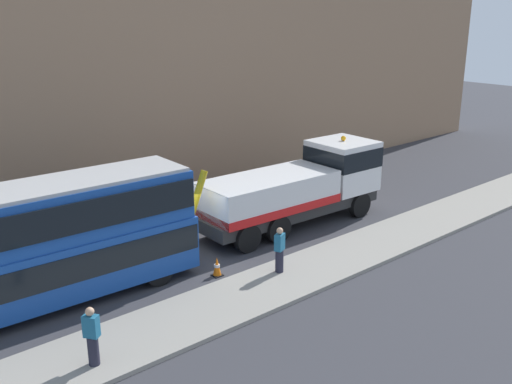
{
  "coord_description": "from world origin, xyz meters",
  "views": [
    {
      "loc": [
        -11.9,
        -17.82,
        9.33
      ],
      "look_at": [
        3.18,
        -0.27,
        2.0
      ],
      "focal_mm": 40.96,
      "sensor_mm": 36.0,
      "label": 1
    }
  ],
  "objects_px": {
    "recovery_tow_truck": "(299,186)",
    "pedestrian_bystander": "(280,250)",
    "pedestrian_onlooker": "(92,337)",
    "traffic_cone_near_bus": "(217,267)",
    "double_decker_bus": "(30,244)"
  },
  "relations": [
    {
      "from": "pedestrian_bystander",
      "to": "traffic_cone_near_bus",
      "type": "distance_m",
      "value": 2.35
    },
    {
      "from": "recovery_tow_truck",
      "to": "pedestrian_bystander",
      "type": "bearing_deg",
      "value": -139.94
    },
    {
      "from": "traffic_cone_near_bus",
      "to": "pedestrian_bystander",
      "type": "bearing_deg",
      "value": -40.07
    },
    {
      "from": "recovery_tow_truck",
      "to": "pedestrian_onlooker",
      "type": "relative_size",
      "value": 5.96
    },
    {
      "from": "recovery_tow_truck",
      "to": "pedestrian_onlooker",
      "type": "bearing_deg",
      "value": -157.98
    },
    {
      "from": "double_decker_bus",
      "to": "pedestrian_onlooker",
      "type": "xyz_separation_m",
      "value": [
        -0.12,
        -4.4,
        -1.25
      ]
    },
    {
      "from": "pedestrian_onlooker",
      "to": "recovery_tow_truck",
      "type": "bearing_deg",
      "value": -14.76
    },
    {
      "from": "traffic_cone_near_bus",
      "to": "recovery_tow_truck",
      "type": "bearing_deg",
      "value": 17.68
    },
    {
      "from": "pedestrian_bystander",
      "to": "traffic_cone_near_bus",
      "type": "height_order",
      "value": "pedestrian_bystander"
    },
    {
      "from": "pedestrian_onlooker",
      "to": "pedestrian_bystander",
      "type": "xyz_separation_m",
      "value": [
        7.71,
        0.99,
        0.0
      ]
    },
    {
      "from": "recovery_tow_truck",
      "to": "traffic_cone_near_bus",
      "type": "distance_m",
      "value": 6.52
    },
    {
      "from": "recovery_tow_truck",
      "to": "traffic_cone_near_bus",
      "type": "height_order",
      "value": "recovery_tow_truck"
    },
    {
      "from": "pedestrian_bystander",
      "to": "double_decker_bus",
      "type": "bearing_deg",
      "value": 43.93
    },
    {
      "from": "double_decker_bus",
      "to": "traffic_cone_near_bus",
      "type": "distance_m",
      "value": 6.46
    },
    {
      "from": "recovery_tow_truck",
      "to": "double_decker_bus",
      "type": "distance_m",
      "value": 11.93
    }
  ]
}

